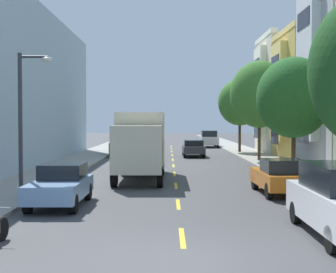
# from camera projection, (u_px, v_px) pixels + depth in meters

# --- Properties ---
(ground_plane) EXTENTS (160.00, 160.00, 0.00)m
(ground_plane) POSITION_uv_depth(u_px,v_px,m) (174.00, 157.00, 40.51)
(ground_plane) COLOR #424244
(sidewalk_left) EXTENTS (3.20, 120.00, 0.14)m
(sidewalk_left) POSITION_uv_depth(u_px,v_px,m) (86.00, 158.00, 38.52)
(sidewalk_left) COLOR #99968E
(sidewalk_left) RESTS_ON ground_plane
(sidewalk_right) EXTENTS (3.20, 120.00, 0.14)m
(sidewalk_right) POSITION_uv_depth(u_px,v_px,m) (261.00, 158.00, 38.49)
(sidewalk_right) COLOR #99968E
(sidewalk_right) RESTS_ON ground_plane
(lane_centerline_dashes) EXTENTS (0.14, 47.20, 0.01)m
(lane_centerline_dashes) POSITION_uv_depth(u_px,v_px,m) (174.00, 162.00, 35.01)
(lane_centerline_dashes) COLOR yellow
(lane_centerline_dashes) RESTS_ON ground_plane
(townhouse_fifth_cream) EXTENTS (12.86, 7.63, 11.28)m
(townhouse_fifth_cream) POSITION_uv_depth(u_px,v_px,m) (326.00, 96.00, 45.61)
(townhouse_fifth_cream) COLOR beige
(townhouse_fifth_cream) RESTS_ON ground_plane
(street_tree_second) EXTENTS (3.99, 3.99, 6.37)m
(street_tree_second) POSITION_uv_depth(u_px,v_px,m) (295.00, 98.00, 25.55)
(street_tree_second) COLOR #47331E
(street_tree_second) RESTS_ON sidewalk_right
(street_tree_third) EXTENTS (4.35, 4.35, 7.39)m
(street_tree_third) POSITION_uv_depth(u_px,v_px,m) (261.00, 94.00, 35.14)
(street_tree_third) COLOR #47331E
(street_tree_third) RESTS_ON sidewalk_right
(street_tree_farthest) EXTENTS (4.09, 4.09, 6.87)m
(street_tree_farthest) POSITION_uv_depth(u_px,v_px,m) (241.00, 102.00, 44.76)
(street_tree_farthest) COLOR #47331E
(street_tree_farthest) RESTS_ON sidewalk_right
(street_lamp) EXTENTS (1.35, 0.28, 5.56)m
(street_lamp) POSITION_uv_depth(u_px,v_px,m) (26.00, 112.00, 18.41)
(street_lamp) COLOR #38383D
(street_lamp) RESTS_ON sidewalk_left
(delivery_box_truck) EXTENTS (2.42, 7.91, 3.49)m
(delivery_box_truck) POSITION_uv_depth(u_px,v_px,m) (142.00, 142.00, 25.21)
(delivery_box_truck) COLOR beige
(delivery_box_truck) RESTS_ON ground_plane
(parked_hatchback_orange) EXTENTS (1.82, 4.04, 1.50)m
(parked_hatchback_orange) POSITION_uv_depth(u_px,v_px,m) (281.00, 176.00, 19.83)
(parked_hatchback_orange) COLOR orange
(parked_hatchback_orange) RESTS_ON ground_plane
(parked_suv_forest) EXTENTS (2.06, 4.84, 1.93)m
(parked_suv_forest) POSITION_uv_depth(u_px,v_px,m) (124.00, 144.00, 41.85)
(parked_suv_forest) COLOR #194C28
(parked_suv_forest) RESTS_ON ground_plane
(parked_suv_silver) EXTENTS (2.02, 4.83, 1.93)m
(parked_suv_silver) POSITION_uv_depth(u_px,v_px,m) (210.00, 139.00, 55.51)
(parked_suv_silver) COLOR #B2B5BA
(parked_suv_silver) RESTS_ON ground_plane
(parked_hatchback_sky) EXTENTS (1.77, 4.01, 1.50)m
(parked_hatchback_sky) POSITION_uv_depth(u_px,v_px,m) (62.00, 185.00, 17.19)
(parked_hatchback_sky) COLOR #7A9EC6
(parked_hatchback_sky) RESTS_ON ground_plane
(moving_charcoal_sedan) EXTENTS (1.80, 4.50, 1.43)m
(moving_charcoal_sedan) POSITION_uv_depth(u_px,v_px,m) (194.00, 148.00, 40.87)
(moving_charcoal_sedan) COLOR #333338
(moving_charcoal_sedan) RESTS_ON ground_plane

